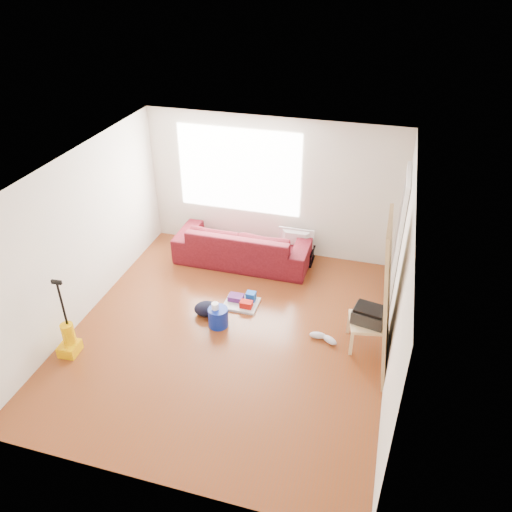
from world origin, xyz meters
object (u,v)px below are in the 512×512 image
(bucket, at_px, (219,325))
(backpack, at_px, (207,314))
(sofa, at_px, (243,261))
(vacuum, at_px, (69,340))
(cleaning_tray, at_px, (243,301))
(tv_stand, at_px, (295,254))
(side_table, at_px, (368,325))

(bucket, bearing_deg, backpack, 143.07)
(sofa, distance_m, bucket, 1.82)
(vacuum, bearing_deg, bucket, 27.83)
(sofa, xyz_separation_m, cleaning_tray, (0.36, -1.23, 0.06))
(tv_stand, height_order, backpack, tv_stand)
(vacuum, bearing_deg, sofa, 57.03)
(sofa, xyz_separation_m, side_table, (2.32, -1.63, 0.35))
(cleaning_tray, relative_size, vacuum, 0.45)
(cleaning_tray, height_order, vacuum, vacuum)
(sofa, relative_size, bucket, 7.94)
(backpack, bearing_deg, vacuum, -156.11)
(sofa, bearing_deg, bucket, 95.22)
(sofa, xyz_separation_m, vacuum, (-1.63, -2.92, 0.22))
(tv_stand, relative_size, side_table, 1.16)
(cleaning_tray, bearing_deg, backpack, -140.22)
(tv_stand, bearing_deg, side_table, -53.09)
(bucket, distance_m, cleaning_tray, 0.62)
(vacuum, bearing_deg, cleaning_tray, 36.41)
(tv_stand, distance_m, side_table, 2.40)
(side_table, height_order, backpack, side_table)
(cleaning_tray, bearing_deg, sofa, 106.46)
(side_table, relative_size, vacuum, 0.50)
(backpack, bearing_deg, cleaning_tray, 23.28)
(tv_stand, relative_size, vacuum, 0.58)
(tv_stand, bearing_deg, backpack, -117.60)
(tv_stand, height_order, side_table, side_table)
(cleaning_tray, bearing_deg, vacuum, -139.74)
(bucket, height_order, backpack, bucket)
(backpack, distance_m, vacuum, 2.02)
(side_table, relative_size, backpack, 1.57)
(sofa, distance_m, backpack, 1.62)
(sofa, xyz_separation_m, tv_stand, (0.88, 0.27, 0.14))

